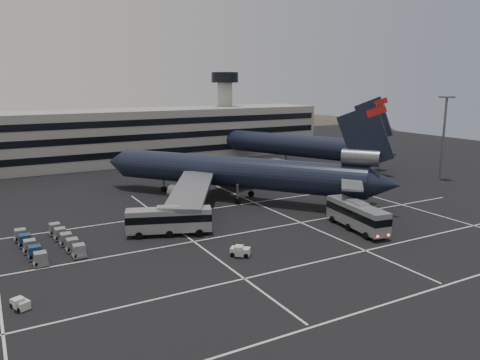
# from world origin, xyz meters

# --- Properties ---
(ground) EXTENTS (260.00, 260.00, 0.00)m
(ground) POSITION_xyz_m (0.00, 0.00, 0.00)
(ground) COLOR black
(ground) RESTS_ON ground
(lane_markings) EXTENTS (90.00, 55.62, 0.01)m
(lane_markings) POSITION_xyz_m (0.95, 0.72, 0.01)
(lane_markings) COLOR silver
(lane_markings) RESTS_ON ground
(terminal) EXTENTS (125.00, 26.00, 24.00)m
(terminal) POSITION_xyz_m (-2.95, 71.14, 6.93)
(terminal) COLOR gray
(terminal) RESTS_ON ground
(hills) EXTENTS (352.00, 180.00, 44.00)m
(hills) POSITION_xyz_m (17.99, 170.00, -12.07)
(hills) COLOR #38332B
(hills) RESTS_ON ground
(lightpole_right) EXTENTS (2.40, 2.40, 18.28)m
(lightpole_right) POSITION_xyz_m (58.00, 15.00, 11.82)
(lightpole_right) COLOR slate
(lightpole_right) RESTS_ON ground
(trijet_main) EXTENTS (40.25, 48.90, 18.08)m
(trijet_main) POSITION_xyz_m (10.26, 21.34, 5.25)
(trijet_main) COLOR black
(trijet_main) RESTS_ON ground
(trijet_far) EXTENTS (31.20, 54.53, 18.08)m
(trijet_far) POSITION_xyz_m (39.96, 47.21, 5.43)
(trijet_far) COLOR black
(trijet_far) RESTS_ON ground
(bus_near) EXTENTS (4.39, 12.44, 4.30)m
(bus_near) POSITION_xyz_m (17.05, -2.81, 2.35)
(bus_near) COLOR #A2A5AA
(bus_near) RESTS_ON ground
(bus_far) EXTENTS (12.19, 6.75, 4.23)m
(bus_far) POSITION_xyz_m (-7.88, 8.30, 2.31)
(bus_far) COLOR #A2A5AA
(bus_far) RESTS_ON ground
(tug_a) EXTENTS (1.86, 2.27, 1.27)m
(tug_a) POSITION_xyz_m (-28.22, -5.64, 0.56)
(tug_a) COLOR silver
(tug_a) RESTS_ON ground
(tug_b) EXTENTS (2.71, 2.63, 1.52)m
(tug_b) POSITION_xyz_m (-2.99, -3.83, 0.67)
(tug_b) COLOR silver
(tug_b) RESTS_ON ground
(uld_cluster) EXTENTS (7.79, 13.53, 1.68)m
(uld_cluster) POSITION_xyz_m (-23.66, 10.65, 0.82)
(uld_cluster) COLOR #2D2D30
(uld_cluster) RESTS_ON ground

